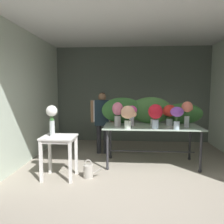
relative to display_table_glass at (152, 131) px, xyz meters
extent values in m
plane|color=#9E9384|center=(-0.39, 0.26, -0.73)|extent=(8.54, 8.54, 0.00)
cube|color=slate|center=(-0.39, 2.20, 0.73)|extent=(4.83, 0.12, 2.92)
cube|color=silver|center=(-2.81, 0.26, 0.73)|extent=(0.12, 4.00, 2.92)
cube|color=silver|center=(-0.39, 0.26, 2.25)|extent=(4.95, 4.00, 0.12)
cube|color=silver|center=(0.00, 0.00, 0.11)|extent=(2.04, 0.96, 0.02)
cylinder|color=#2D2D33|center=(-0.92, -0.38, -0.32)|extent=(0.05, 0.05, 0.83)
sphere|color=#2D2D33|center=(-0.92, -0.38, -0.70)|extent=(0.07, 0.07, 0.07)
cylinder|color=#2D2D33|center=(0.92, -0.38, -0.32)|extent=(0.05, 0.05, 0.83)
sphere|color=#2D2D33|center=(0.92, -0.38, -0.70)|extent=(0.07, 0.07, 0.07)
cylinder|color=#2D2D33|center=(-0.92, 0.38, -0.32)|extent=(0.05, 0.05, 0.83)
sphere|color=#2D2D33|center=(-0.92, 0.38, -0.70)|extent=(0.07, 0.07, 0.07)
cylinder|color=#2D2D33|center=(0.92, 0.38, -0.32)|extent=(0.05, 0.05, 0.83)
sphere|color=#2D2D33|center=(0.92, 0.38, -0.70)|extent=(0.07, 0.07, 0.07)
cylinder|color=#2D2D33|center=(0.00, 0.00, -0.44)|extent=(1.84, 0.03, 0.03)
cube|color=white|center=(-1.76, -0.85, 0.04)|extent=(0.60, 0.51, 0.03)
cube|color=white|center=(-1.76, -0.85, -0.01)|extent=(0.54, 0.45, 0.06)
cube|color=white|center=(-2.02, -1.07, -0.35)|extent=(0.05, 0.05, 0.75)
cube|color=white|center=(-1.50, -1.07, -0.35)|extent=(0.05, 0.05, 0.75)
cube|color=white|center=(-2.02, -0.64, -0.35)|extent=(0.05, 0.05, 0.75)
cube|color=white|center=(-1.50, -0.64, -0.35)|extent=(0.05, 0.05, 0.75)
cylinder|color=#232328|center=(-1.25, 0.75, -0.32)|extent=(0.12, 0.12, 0.83)
cylinder|color=#232328|center=(-1.07, 0.75, -0.32)|extent=(0.12, 0.12, 0.83)
cube|color=silver|center=(-1.16, 0.75, 0.36)|extent=(0.41, 0.22, 0.52)
cube|color=#192833|center=(-1.16, 0.64, 0.32)|extent=(0.35, 0.02, 0.64)
cylinder|color=#936B4C|center=(-1.41, 0.75, 0.35)|extent=(0.09, 0.09, 0.55)
cylinder|color=#936B4C|center=(-0.91, 0.75, 0.35)|extent=(0.09, 0.09, 0.55)
sphere|color=#936B4C|center=(-1.16, 0.75, 0.71)|extent=(0.20, 0.20, 0.20)
ellipsoid|color=black|center=(-1.16, 0.77, 0.78)|extent=(0.15, 0.15, 0.09)
ellipsoid|color=#387033|center=(-0.64, 0.36, 0.42)|extent=(0.96, 0.30, 0.59)
ellipsoid|color=#477F3D|center=(0.01, 0.36, 0.42)|extent=(0.97, 0.25, 0.60)
ellipsoid|color=#387033|center=(0.72, 0.36, 0.35)|extent=(0.92, 0.23, 0.47)
cylinder|color=silver|center=(-0.73, -0.07, 0.23)|extent=(0.14, 0.14, 0.22)
cylinder|color=#9EBCB2|center=(-0.73, -0.07, 0.17)|extent=(0.13, 0.13, 0.09)
cylinder|color=#2D6028|center=(-0.70, -0.08, 0.27)|extent=(0.01, 0.01, 0.28)
cylinder|color=#2D6028|center=(-0.72, -0.04, 0.27)|extent=(0.01, 0.01, 0.28)
cylinder|color=#2D6028|center=(-0.76, -0.07, 0.27)|extent=(0.01, 0.01, 0.28)
cylinder|color=#2D6028|center=(-0.72, -0.10, 0.27)|extent=(0.01, 0.01, 0.28)
ellipsoid|color=pink|center=(-0.73, -0.07, 0.49)|extent=(0.23, 0.23, 0.28)
sphere|color=pink|center=(-0.67, -0.06, 0.49)|extent=(0.11, 0.11, 0.11)
cylinder|color=silver|center=(0.02, -0.02, 0.20)|extent=(0.11, 0.11, 0.15)
cylinder|color=#9EBCB2|center=(0.02, -0.02, 0.15)|extent=(0.10, 0.10, 0.06)
cylinder|color=#387033|center=(0.05, -0.02, 0.23)|extent=(0.01, 0.01, 0.21)
cylinder|color=#387033|center=(0.01, 0.00, 0.23)|extent=(0.01, 0.01, 0.21)
cylinder|color=#387033|center=(0.02, -0.04, 0.23)|extent=(0.01, 0.01, 0.21)
ellipsoid|color=#EFB2BC|center=(0.02, -0.02, 0.40)|extent=(0.18, 0.18, 0.20)
sphere|color=#EFB2BC|center=(-0.04, -0.04, 0.42)|extent=(0.09, 0.09, 0.09)
cylinder|color=silver|center=(-0.51, -0.36, 0.20)|extent=(0.13, 0.13, 0.16)
cylinder|color=#9EBCB2|center=(-0.51, -0.36, 0.16)|extent=(0.12, 0.12, 0.07)
cylinder|color=#28562D|center=(-0.49, -0.36, 0.25)|extent=(0.01, 0.01, 0.24)
cylinder|color=#28562D|center=(-0.51, -0.33, 0.25)|extent=(0.01, 0.01, 0.24)
cylinder|color=#28562D|center=(-0.54, -0.36, 0.25)|extent=(0.01, 0.01, 0.24)
cylinder|color=#28562D|center=(-0.52, -0.38, 0.25)|extent=(0.01, 0.01, 0.24)
ellipsoid|color=#F4B78E|center=(-0.51, -0.36, 0.45)|extent=(0.28, 0.28, 0.26)
sphere|color=#F4B78E|center=(-0.59, -0.33, 0.40)|extent=(0.11, 0.11, 0.11)
sphere|color=#F4B78E|center=(-0.40, -0.35, 0.41)|extent=(0.11, 0.11, 0.11)
cylinder|color=silver|center=(0.39, 0.11, 0.19)|extent=(0.14, 0.14, 0.14)
cylinder|color=#9EBCB2|center=(0.39, 0.11, 0.15)|extent=(0.13, 0.13, 0.06)
cylinder|color=#477F3D|center=(0.42, 0.10, 0.25)|extent=(0.01, 0.01, 0.23)
cylinder|color=#477F3D|center=(0.39, 0.13, 0.25)|extent=(0.01, 0.01, 0.23)
cylinder|color=#477F3D|center=(0.36, 0.11, 0.25)|extent=(0.01, 0.01, 0.23)
cylinder|color=#477F3D|center=(0.39, 0.09, 0.25)|extent=(0.01, 0.01, 0.23)
ellipsoid|color=red|center=(0.39, 0.11, 0.44)|extent=(0.28, 0.28, 0.26)
sphere|color=red|center=(0.29, 0.12, 0.39)|extent=(0.09, 0.09, 0.09)
sphere|color=red|center=(0.52, 0.09, 0.43)|extent=(0.08, 0.08, 0.08)
ellipsoid|color=#387033|center=(0.37, 0.08, 0.28)|extent=(0.11, 0.07, 0.03)
cylinder|color=silver|center=(0.44, -0.38, 0.20)|extent=(0.11, 0.11, 0.16)
cylinder|color=#9EBCB2|center=(0.44, -0.38, 0.16)|extent=(0.10, 0.10, 0.07)
cylinder|color=#477F3D|center=(0.46, -0.39, 0.27)|extent=(0.01, 0.01, 0.28)
cylinder|color=#477F3D|center=(0.44, -0.36, 0.27)|extent=(0.01, 0.01, 0.28)
cylinder|color=#477F3D|center=(0.42, -0.38, 0.27)|extent=(0.01, 0.01, 0.28)
cylinder|color=#477F3D|center=(0.43, -0.41, 0.27)|extent=(0.01, 0.01, 0.28)
ellipsoid|color=purple|center=(0.44, -0.38, 0.47)|extent=(0.25, 0.25, 0.19)
sphere|color=purple|center=(0.35, -0.39, 0.47)|extent=(0.09, 0.09, 0.09)
cylinder|color=silver|center=(0.03, -0.32, 0.21)|extent=(0.13, 0.13, 0.18)
cylinder|color=#9EBCB2|center=(0.03, -0.32, 0.16)|extent=(0.12, 0.12, 0.07)
cylinder|color=#2D6028|center=(0.05, -0.32, 0.25)|extent=(0.01, 0.01, 0.24)
cylinder|color=#2D6028|center=(0.03, -0.30, 0.25)|extent=(0.01, 0.01, 0.24)
cylinder|color=#2D6028|center=(0.02, -0.34, 0.25)|extent=(0.01, 0.01, 0.24)
ellipsoid|color=red|center=(0.03, -0.32, 0.46)|extent=(0.29, 0.29, 0.29)
sphere|color=red|center=(0.11, -0.34, 0.49)|extent=(0.10, 0.10, 0.10)
ellipsoid|color=#477F3D|center=(0.07, -0.32, 0.32)|extent=(0.07, 0.11, 0.03)
cylinder|color=silver|center=(0.70, -0.10, 0.24)|extent=(0.10, 0.10, 0.23)
cylinder|color=#9EBCB2|center=(0.70, -0.10, 0.17)|extent=(0.09, 0.09, 0.10)
cylinder|color=#2D6028|center=(0.72, -0.11, 0.30)|extent=(0.01, 0.01, 0.35)
cylinder|color=#2D6028|center=(0.69, -0.08, 0.30)|extent=(0.01, 0.01, 0.35)
cylinder|color=#2D6028|center=(0.69, -0.12, 0.30)|extent=(0.01, 0.01, 0.35)
ellipsoid|color=#EF7A60|center=(0.70, -0.10, 0.54)|extent=(0.22, 0.22, 0.22)
sphere|color=#EF7A60|center=(0.63, -0.10, 0.52)|extent=(0.06, 0.06, 0.06)
sphere|color=#EF7A60|center=(0.79, -0.09, 0.50)|extent=(0.06, 0.06, 0.06)
cylinder|color=silver|center=(-0.44, 0.01, 0.23)|extent=(0.12, 0.12, 0.21)
cylinder|color=#9EBCB2|center=(-0.44, 0.01, 0.17)|extent=(0.11, 0.11, 0.09)
cylinder|color=#477F3D|center=(-0.41, 0.01, 0.26)|extent=(0.01, 0.01, 0.26)
cylinder|color=#477F3D|center=(-0.43, 0.04, 0.26)|extent=(0.01, 0.01, 0.26)
cylinder|color=#477F3D|center=(-0.46, 0.02, 0.26)|extent=(0.01, 0.01, 0.26)
cylinder|color=#477F3D|center=(-0.44, -0.01, 0.26)|extent=(0.01, 0.01, 0.26)
ellipsoid|color=#E54C9E|center=(-0.44, 0.01, 0.45)|extent=(0.24, 0.24, 0.20)
sphere|color=#E54C9E|center=(-0.53, 0.03, 0.43)|extent=(0.08, 0.08, 0.08)
cylinder|color=silver|center=(-1.88, -0.85, 0.20)|extent=(0.09, 0.09, 0.28)
cylinder|color=#9EBCB2|center=(-1.88, -0.85, 0.12)|extent=(0.08, 0.08, 0.12)
cylinder|color=#477F3D|center=(-1.87, -0.86, 0.26)|extent=(0.01, 0.01, 0.39)
cylinder|color=#477F3D|center=(-1.88, -0.83, 0.26)|extent=(0.01, 0.01, 0.39)
cylinder|color=#477F3D|center=(-1.90, -0.85, 0.26)|extent=(0.01, 0.01, 0.39)
cylinder|color=#477F3D|center=(-1.87, -0.87, 0.26)|extent=(0.01, 0.01, 0.39)
ellipsoid|color=white|center=(-1.88, -0.85, 0.51)|extent=(0.20, 0.20, 0.20)
sphere|color=white|center=(-1.95, -0.85, 0.49)|extent=(0.06, 0.06, 0.06)
sphere|color=white|center=(-1.82, -0.82, 0.52)|extent=(0.06, 0.06, 0.06)
ellipsoid|color=#387033|center=(-1.87, -0.86, 0.36)|extent=(0.10, 0.10, 0.03)
cylinder|color=#B7B2A8|center=(-1.23, -0.81, -0.61)|extent=(0.18, 0.18, 0.24)
cylinder|color=#B7B2A8|center=(-1.06, -0.81, -0.60)|extent=(0.18, 0.04, 0.14)
torus|color=#B7B2A8|center=(-1.23, -0.81, -0.45)|extent=(0.13, 0.02, 0.13)
camera|label=1|loc=(-0.50, -4.63, 0.90)|focal=34.74mm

